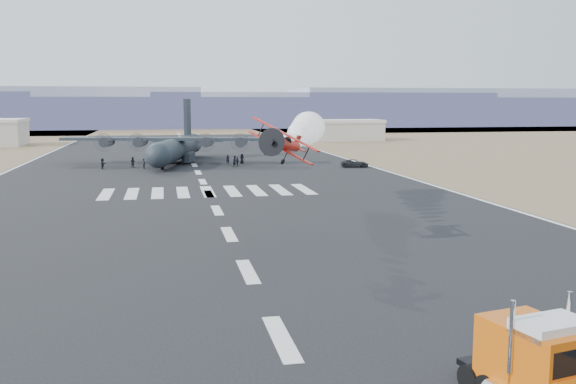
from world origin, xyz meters
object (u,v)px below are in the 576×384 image
object	(u,v)px
support_vehicle	(355,163)
crew_e	(242,159)
transport_aircraft	(177,147)
crew_c	(183,160)
crew_h	(235,161)
aerobatic_biplane	(284,144)
crew_f	(103,164)
crew_a	(228,160)
crew_g	(144,164)
hangar_right	(345,130)
crew_b	(133,162)
semi_truck	(548,370)
crew_d	(237,162)

from	to	relation	value
support_vehicle	crew_e	size ratio (longest dim) A/B	2.66
transport_aircraft	support_vehicle	bearing A→B (deg)	-12.09
crew_c	crew_h	world-z (taller)	crew_h
aerobatic_biplane	crew_f	distance (m)	64.51
crew_a	crew_c	xyz separation A→B (m)	(-7.72, 0.52, 0.00)
transport_aircraft	support_vehicle	world-z (taller)	transport_aircraft
crew_g	crew_h	distance (m)	15.02
crew_h	crew_e	bearing A→B (deg)	37.95
hangar_right	crew_b	xyz separation A→B (m)	(-56.31, -68.40, -2.13)
crew_a	hangar_right	bearing A→B (deg)	65.51
crew_c	semi_truck	bearing A→B (deg)	148.01
crew_a	crew_f	distance (m)	21.41
transport_aircraft	crew_f	size ratio (longest dim) A/B	22.03
crew_g	crew_b	bearing A→B (deg)	42.64
crew_b	support_vehicle	bearing A→B (deg)	-160.25
crew_a	crew_g	distance (m)	15.14
crew_h	crew_b	bearing A→B (deg)	140.38
support_vehicle	crew_d	xyz separation A→B (m)	(-19.14, 5.58, 0.13)
support_vehicle	crew_a	distance (m)	22.42
crew_a	crew_c	bearing A→B (deg)	-176.84
aerobatic_biplane	crew_a	bearing A→B (deg)	104.92
support_vehicle	crew_f	xyz separation A→B (m)	(-41.30, 4.76, 0.24)
transport_aircraft	crew_c	world-z (taller)	transport_aircraft
crew_g	semi_truck	bearing A→B (deg)	-169.87
aerobatic_biplane	crew_g	distance (m)	62.45
transport_aircraft	crew_d	xyz separation A→B (m)	(10.01, -7.82, -2.17)
hangar_right	crew_e	world-z (taller)	hangar_right
crew_a	crew_c	size ratio (longest dim) A/B	1.00
crew_b	crew_f	bearing A→B (deg)	48.29
crew_c	crew_g	xyz separation A→B (m)	(-6.56, -5.56, 0.01)
semi_truck	crew_f	bearing A→B (deg)	91.87
crew_d	crew_f	distance (m)	22.18
support_vehicle	crew_f	distance (m)	41.58
transport_aircraft	crew_f	bearing A→B (deg)	-132.06
crew_c	crew_b	bearing A→B (deg)	74.60
crew_f	crew_e	bearing A→B (deg)	-103.58
aerobatic_biplane	crew_g	xyz separation A→B (m)	(-12.02, 60.89, -6.92)
support_vehicle	semi_truck	bearing A→B (deg)	-178.37
crew_b	crew_e	size ratio (longest dim) A/B	0.99
crew_f	crew_b	bearing A→B (deg)	-96.80
aerobatic_biplane	crew_d	world-z (taller)	aerobatic_biplane
transport_aircraft	crew_h	distance (m)	13.20
crew_g	crew_e	bearing A→B (deg)	-72.22
support_vehicle	crew_h	world-z (taller)	crew_h
crew_a	crew_g	bearing A→B (deg)	-153.56
semi_truck	crew_e	size ratio (longest dim) A/B	4.54
aerobatic_biplane	crew_f	size ratio (longest dim) A/B	2.96
semi_truck	crew_d	bearing A→B (deg)	77.92
crew_a	crew_f	world-z (taller)	crew_f
crew_c	crew_f	distance (m)	14.14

